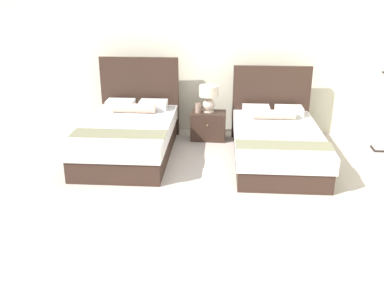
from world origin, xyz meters
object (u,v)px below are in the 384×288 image
object	(u,v)px
nightstand	(208,126)
vase	(198,108)
bed_near_corner	(276,141)
bed_near_window	(129,135)
table_lamp	(209,96)

from	to	relation	value
nightstand	vase	world-z (taller)	vase
bed_near_corner	vase	xyz separation A→B (m)	(-1.22, 0.76, 0.26)
bed_near_window	nightstand	bearing A→B (deg)	34.84
bed_near_window	vase	size ratio (longest dim) A/B	13.51
nightstand	vase	xyz separation A→B (m)	(-0.17, -0.04, 0.31)
bed_near_window	bed_near_corner	size ratio (longest dim) A/B	0.99
bed_near_window	nightstand	size ratio (longest dim) A/B	3.79
table_lamp	vase	size ratio (longest dim) A/B	2.76
nightstand	vase	size ratio (longest dim) A/B	3.56
nightstand	table_lamp	xyz separation A→B (m)	(-0.00, 0.02, 0.51)
nightstand	vase	distance (m)	0.36
bed_near_corner	table_lamp	world-z (taller)	bed_near_corner
bed_near_window	bed_near_corner	distance (m)	2.20
bed_near_corner	vase	distance (m)	1.46
bed_near_corner	vase	bearing A→B (deg)	148.14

